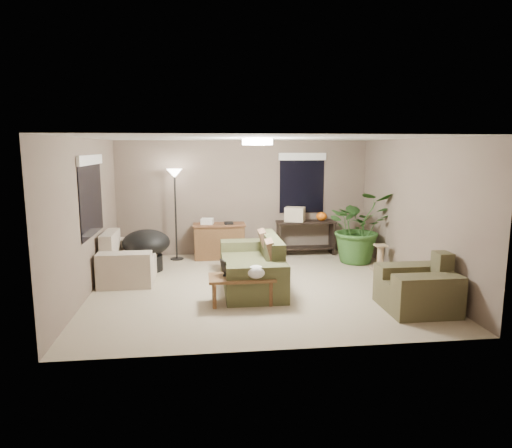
{
  "coord_description": "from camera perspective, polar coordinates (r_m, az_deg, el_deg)",
  "views": [
    {
      "loc": [
        -0.91,
        -7.47,
        2.36
      ],
      "look_at": [
        0.0,
        0.2,
        1.05
      ],
      "focal_mm": 32.0,
      "sensor_mm": 36.0,
      "label": 1
    }
  ],
  "objects": [
    {
      "name": "desk",
      "position": [
        9.76,
        -4.61,
        -2.13
      ],
      "size": [
        1.1,
        0.5,
        0.75
      ],
      "color": "brown",
      "rests_on": "ground"
    },
    {
      "name": "loveseat",
      "position": [
        8.66,
        -15.67,
        -4.53
      ],
      "size": [
        0.9,
        1.6,
        0.85
      ],
      "color": "beige",
      "rests_on": "ground"
    },
    {
      "name": "floor_lamp",
      "position": [
        9.62,
        -10.12,
        4.92
      ],
      "size": [
        0.32,
        0.32,
        1.91
      ],
      "color": "black",
      "rests_on": "ground"
    },
    {
      "name": "room_shell",
      "position": [
        7.61,
        0.18,
        1.24
      ],
      "size": [
        5.5,
        5.5,
        5.5
      ],
      "color": "tan",
      "rests_on": "ground"
    },
    {
      "name": "desk_papers",
      "position": [
        9.67,
        -5.56,
        0.3
      ],
      "size": [
        0.69,
        0.29,
        0.12
      ],
      "color": "silver",
      "rests_on": "desk"
    },
    {
      "name": "laptop",
      "position": [
        7.04,
        -3.25,
        -5.89
      ],
      "size": [
        0.41,
        0.3,
        0.24
      ],
      "color": "black",
      "rests_on": "coffee_table"
    },
    {
      "name": "armchair",
      "position": [
        7.13,
        19.6,
        -7.75
      ],
      "size": [
        0.95,
        1.0,
        0.85
      ],
      "color": "brown",
      "rests_on": "ground"
    },
    {
      "name": "throw_pillows",
      "position": [
        7.82,
        1.54,
        -3.01
      ],
      "size": [
        0.26,
        1.36,
        0.47
      ],
      "color": "#8C7251",
      "rests_on": "main_sofa"
    },
    {
      "name": "window_left",
      "position": [
        8.0,
        -19.94,
        4.92
      ],
      "size": [
        0.05,
        1.56,
        1.33
      ],
      "color": "black",
      "rests_on": "room_shell"
    },
    {
      "name": "ceiling_fixture",
      "position": [
        7.53,
        0.18,
        10.23
      ],
      "size": [
        0.5,
        0.5,
        0.1
      ],
      "primitive_type": "cylinder",
      "color": "white",
      "rests_on": "room_shell"
    },
    {
      "name": "cat_scratching_post",
      "position": [
        9.17,
        15.25,
        -4.26
      ],
      "size": [
        0.32,
        0.32,
        0.5
      ],
      "color": "tan",
      "rests_on": "ground"
    },
    {
      "name": "papasan_chair",
      "position": [
        9.0,
        -13.54,
        -2.81
      ],
      "size": [
        0.91,
        0.91,
        0.8
      ],
      "color": "black",
      "rests_on": "ground"
    },
    {
      "name": "houseplant",
      "position": [
        9.61,
        12.71,
        -1.29
      ],
      "size": [
        1.34,
        1.49,
        1.16
      ],
      "primitive_type": "imported",
      "color": "#2D5923",
      "rests_on": "ground"
    },
    {
      "name": "window_back",
      "position": [
        10.21,
        5.78,
        6.35
      ],
      "size": [
        1.06,
        0.05,
        1.33
      ],
      "color": "black",
      "rests_on": "room_shell"
    },
    {
      "name": "cardboard_box",
      "position": [
        10.01,
        4.88,
        1.22
      ],
      "size": [
        0.5,
        0.44,
        0.31
      ],
      "primitive_type": "cube",
      "rotation": [
        0.0,
        0.0,
        -0.39
      ],
      "color": "beige",
      "rests_on": "console_table"
    },
    {
      "name": "main_sofa",
      "position": [
        7.88,
        -0.32,
        -5.58
      ],
      "size": [
        0.95,
        2.2,
        0.85
      ],
      "color": "#494B2D",
      "rests_on": "ground"
    },
    {
      "name": "plastic_bag",
      "position": [
        6.82,
        -0.02,
        -6.02
      ],
      "size": [
        0.34,
        0.31,
        0.2
      ],
      "primitive_type": "ellipsoid",
      "rotation": [
        0.0,
        0.0,
        -0.19
      ],
      "color": "white",
      "rests_on": "coffee_table"
    },
    {
      "name": "pumpkin",
      "position": [
        10.16,
        8.2,
        0.95
      ],
      "size": [
        0.3,
        0.3,
        0.19
      ],
      "primitive_type": "ellipsoid",
      "rotation": [
        0.0,
        0.0,
        -0.33
      ],
      "color": "orange",
      "rests_on": "console_table"
    },
    {
      "name": "console_table",
      "position": [
        10.14,
        6.23,
        -1.37
      ],
      "size": [
        1.3,
        0.4,
        0.75
      ],
      "color": "black",
      "rests_on": "ground"
    },
    {
      "name": "coffee_table",
      "position": [
        6.99,
        -1.8,
        -7.03
      ],
      "size": [
        1.0,
        0.55,
        0.42
      ],
      "color": "brown",
      "rests_on": "ground"
    }
  ]
}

